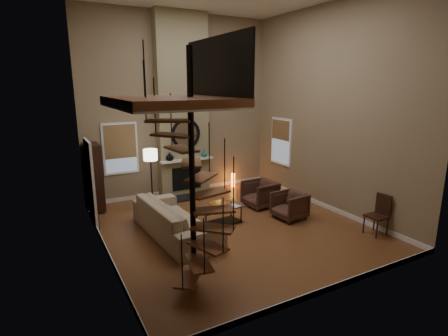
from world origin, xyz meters
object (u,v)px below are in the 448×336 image
armchair_far (291,205)px  coffee_table (219,213)px  side_chair (379,212)px  sofa (174,219)px  armchair_near (262,194)px  hutch (94,177)px  floor_lamp (151,160)px  accent_lamp (233,180)px

armchair_far → coffee_table: (-1.86, 0.53, -0.07)m
side_chair → armchair_far: bearing=123.4°
sofa → armchair_near: 3.04m
armchair_near → side_chair: side_chair is taller
hutch → side_chair: bearing=-40.9°
side_chair → hutch: bearing=139.1°
coffee_table → floor_lamp: bearing=120.7°
armchair_near → side_chair: size_ratio=0.90×
hutch → floor_lamp: 1.63m
hutch → armchair_far: 5.40m
armchair_far → accent_lamp: (0.06, 3.17, -0.10)m
sofa → armchair_far: 3.10m
armchair_far → side_chair: bearing=28.8°
side_chair → armchair_near: bearing=113.5°
armchair_near → floor_lamp: 3.30m
armchair_near → accent_lamp: (0.18, 1.99, -0.10)m
coffee_table → floor_lamp: floor_lamp is taller
sofa → accent_lamp: size_ratio=6.04×
sofa → floor_lamp: (0.09, 1.96, 1.02)m
hutch → side_chair: hutch is taller
sofa → coffee_table: size_ratio=2.19×
hutch → floor_lamp: hutch is taller
sofa → coffee_table: sofa is taller
accent_lamp → floor_lamp: bearing=-166.2°
hutch → accent_lamp: hutch is taller
hutch → accent_lamp: 4.52m
armchair_far → coffee_table: 1.93m
armchair_near → armchair_far: armchair_near is taller
floor_lamp → side_chair: size_ratio=1.81×
sofa → side_chair: size_ratio=2.99×
armchair_near → coffee_table: bearing=-72.8°
hutch → armchair_near: (4.28, -1.89, -0.60)m
hutch → floor_lamp: (1.42, -0.65, 0.46)m
sofa → armchair_near: (2.95, 0.71, -0.04)m
hutch → armchair_near: hutch is taller
floor_lamp → sofa: bearing=-92.5°
coffee_table → side_chair: side_chair is taller
coffee_table → side_chair: size_ratio=1.37×
accent_lamp → armchair_far: bearing=-91.1°
hutch → coffee_table: bearing=-45.0°
armchair_near → armchair_far: (0.12, -1.17, 0.00)m
armchair_near → hutch: bearing=-117.1°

